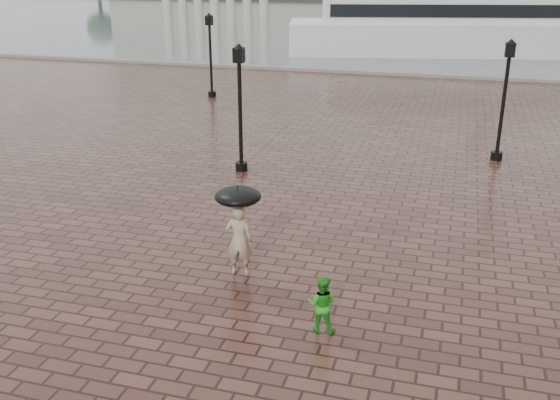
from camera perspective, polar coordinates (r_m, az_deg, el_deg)
The scene contains 8 objects.
ground at distance 12.74m, azimuth 7.27°, elevation -13.45°, with size 300.00×300.00×0.00m, color #371F19.
harbour_water at distance 102.69m, azimuth 16.02°, elevation 16.29°, with size 240.00×240.00×0.00m, color #475056.
quay_edge at distance 43.05m, azimuth 14.35°, elevation 10.83°, with size 80.00×0.60×0.30m, color slate.
street_lamps at distance 26.98m, azimuth 2.24°, elevation 10.69°, with size 15.44×12.44×4.40m.
adult_pedestrian at distance 15.03m, azimuth -3.76°, elevation -3.70°, with size 0.65×0.43×1.80m, color tan.
child_pedestrian at distance 12.92m, azimuth 3.83°, elevation -9.50°, with size 0.60×0.47×1.24m, color #24951B.
ferry_near at distance 54.27m, azimuth 15.49°, elevation 15.49°, with size 26.94×12.02×8.59m.
umbrella at distance 14.59m, azimuth -3.87°, elevation 0.34°, with size 1.10×1.10×1.17m.
Camera 1 is at (1.39, -10.43, 7.18)m, focal length 40.00 mm.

